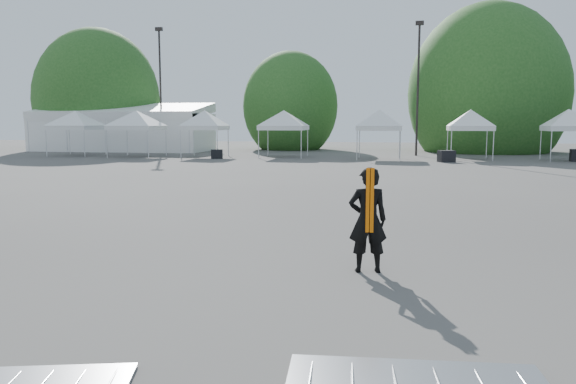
# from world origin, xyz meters

# --- Properties ---
(ground) EXTENTS (120.00, 120.00, 0.00)m
(ground) POSITION_xyz_m (0.00, 0.00, 0.00)
(ground) COLOR #474442
(ground) RESTS_ON ground
(marquee) EXTENTS (15.00, 6.25, 4.23)m
(marquee) POSITION_xyz_m (-22.00, 35.00, 1.97)
(marquee) COLOR white
(marquee) RESTS_ON ground
(light_pole_west) EXTENTS (0.60, 0.25, 10.30)m
(light_pole_west) POSITION_xyz_m (-18.00, 34.00, 5.77)
(light_pole_west) COLOR black
(light_pole_west) RESTS_ON ground
(light_pole_east) EXTENTS (0.60, 0.25, 9.80)m
(light_pole_east) POSITION_xyz_m (3.00, 32.00, 5.52)
(light_pole_east) COLOR black
(light_pole_east) RESTS_ON ground
(tree_far_w) EXTENTS (4.80, 4.80, 7.30)m
(tree_far_w) POSITION_xyz_m (-26.00, 38.00, 4.54)
(tree_far_w) COLOR #382314
(tree_far_w) RESTS_ON ground
(tree_mid_w) EXTENTS (4.16, 4.16, 6.33)m
(tree_mid_w) POSITION_xyz_m (-8.00, 40.00, 3.93)
(tree_mid_w) COLOR #382314
(tree_mid_w) RESTS_ON ground
(tree_mid_e) EXTENTS (5.12, 5.12, 7.79)m
(tree_mid_e) POSITION_xyz_m (9.00, 39.00, 4.84)
(tree_mid_e) COLOR #382314
(tree_mid_e) RESTS_ON ground
(tent_a) EXTENTS (4.57, 4.57, 3.88)m
(tent_a) POSITION_xyz_m (-22.04, 27.55, 3.06)
(tent_a) COLOR silver
(tent_a) RESTS_ON ground
(tent_b) EXTENTS (4.68, 4.68, 3.88)m
(tent_b) POSITION_xyz_m (-16.94, 27.05, 3.06)
(tent_b) COLOR silver
(tent_b) RESTS_ON ground
(tent_c) EXTENTS (4.05, 4.05, 3.88)m
(tent_c) POSITION_xyz_m (-12.02, 27.69, 3.06)
(tent_c) COLOR silver
(tent_c) RESTS_ON ground
(tent_d) EXTENTS (4.54, 4.54, 3.88)m
(tent_d) POSITION_xyz_m (-6.43, 28.64, 3.06)
(tent_d) COLOR silver
(tent_d) RESTS_ON ground
(tent_e) EXTENTS (4.22, 4.22, 3.88)m
(tent_e) POSITION_xyz_m (0.35, 27.45, 3.06)
(tent_e) COLOR silver
(tent_e) RESTS_ON ground
(tent_f) EXTENTS (3.98, 3.98, 3.88)m
(tent_f) POSITION_xyz_m (6.32, 28.21, 3.06)
(tent_f) COLOR silver
(tent_f) RESTS_ON ground
(tent_g) EXTENTS (3.87, 3.87, 3.88)m
(tent_g) POSITION_xyz_m (12.27, 27.79, 3.06)
(tent_g) COLOR silver
(tent_g) RESTS_ON ground
(man) EXTENTS (0.71, 0.54, 1.76)m
(man) POSITION_xyz_m (0.84, -1.76, 0.88)
(man) COLOR black
(man) RESTS_ON ground
(crate_west) EXTENTS (0.95, 0.83, 0.62)m
(crate_west) POSITION_xyz_m (-10.62, 26.01, 0.31)
(crate_west) COLOR black
(crate_west) RESTS_ON ground
(crate_mid) EXTENTS (1.13, 1.00, 0.73)m
(crate_mid) POSITION_xyz_m (4.59, 25.37, 0.37)
(crate_mid) COLOR black
(crate_mid) RESTS_ON ground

